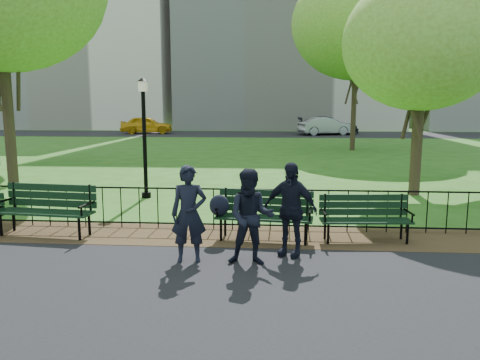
# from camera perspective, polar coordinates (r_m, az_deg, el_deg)

# --- Properties ---
(ground) EXTENTS (120.00, 120.00, 0.00)m
(ground) POSITION_cam_1_polar(r_m,az_deg,el_deg) (8.06, -0.81, -9.86)
(ground) COLOR #2B5C18
(dirt_strip) EXTENTS (60.00, 1.60, 0.01)m
(dirt_strip) POSITION_cam_1_polar(r_m,az_deg,el_deg) (9.48, 0.01, -6.84)
(dirt_strip) COLOR #3B2718
(dirt_strip) RESTS_ON ground
(far_street) EXTENTS (70.00, 9.00, 0.01)m
(far_street) POSITION_cam_1_polar(r_m,az_deg,el_deg) (42.67, 3.41, 5.60)
(far_street) COLOR black
(far_street) RESTS_ON ground
(iron_fence) EXTENTS (24.06, 0.06, 1.00)m
(iron_fence) POSITION_cam_1_polar(r_m,az_deg,el_deg) (9.84, 0.23, -3.32)
(iron_fence) COLOR black
(iron_fence) RESTS_ON ground
(apartment_west) EXTENTS (22.00, 15.00, 26.00)m
(apartment_west) POSITION_cam_1_polar(r_m,az_deg,el_deg) (60.93, -18.59, 18.48)
(apartment_west) COLOR white
(apartment_west) RESTS_ON ground
(park_bench_main) EXTENTS (2.03, 0.78, 1.06)m
(park_bench_main) POSITION_cam_1_polar(r_m,az_deg,el_deg) (9.11, 1.06, -3.44)
(park_bench_main) COLOR black
(park_bench_main) RESTS_ON ground
(park_bench_left_a) EXTENTS (2.02, 0.81, 1.12)m
(park_bench_left_a) POSITION_cam_1_polar(r_m,az_deg,el_deg) (10.25, -22.42, -2.73)
(park_bench_left_a) COLOR black
(park_bench_left_a) RESTS_ON ground
(park_bench_right_a) EXTENTS (1.76, 0.66, 0.98)m
(park_bench_right_a) POSITION_cam_1_polar(r_m,az_deg,el_deg) (9.37, 14.96, -3.90)
(park_bench_right_a) COLOR black
(park_bench_right_a) RESTS_ON ground
(lamppost) EXTENTS (0.30, 0.30, 3.38)m
(lamppost) POSITION_cam_1_polar(r_m,az_deg,el_deg) (13.44, -11.59, 5.61)
(lamppost) COLOR black
(lamppost) RESTS_ON ground
(tree_near_e) EXTENTS (4.51, 4.51, 6.28)m
(tree_near_e) POSITION_cam_1_polar(r_m,az_deg,el_deg) (14.65, 21.39, 15.32)
(tree_near_e) COLOR #2D2116
(tree_near_e) RESTS_ON ground
(tree_far_e) EXTENTS (7.36, 7.36, 10.26)m
(tree_far_e) POSITION_cam_1_polar(r_m,az_deg,el_deg) (28.50, 14.06, 17.96)
(tree_far_e) COLOR #2D2116
(tree_far_e) RESTS_ON ground
(person_left) EXTENTS (0.64, 0.46, 1.63)m
(person_left) POSITION_cam_1_polar(r_m,az_deg,el_deg) (7.85, -6.24, -4.13)
(person_left) COLOR black
(person_left) RESTS_ON asphalt_path
(person_mid) EXTENTS (0.78, 0.41, 1.59)m
(person_mid) POSITION_cam_1_polar(r_m,az_deg,el_deg) (7.67, 1.36, -4.54)
(person_mid) COLOR black
(person_mid) RESTS_ON asphalt_path
(person_right) EXTENTS (1.04, 0.73, 1.65)m
(person_right) POSITION_cam_1_polar(r_m,az_deg,el_deg) (8.17, 6.12, -3.55)
(person_right) COLOR black
(person_right) RESTS_ON asphalt_path
(taxi) EXTENTS (4.93, 2.57, 1.60)m
(taxi) POSITION_cam_1_polar(r_m,az_deg,el_deg) (44.15, -11.32, 6.61)
(taxi) COLOR gold
(taxi) RESTS_ON far_street
(sedan_silver) EXTENTS (4.99, 3.13, 1.55)m
(sedan_silver) POSITION_cam_1_polar(r_m,az_deg,el_deg) (41.88, 10.36, 6.47)
(sedan_silver) COLOR #94969B
(sedan_silver) RESTS_ON far_street
(sedan_dark) EXTENTS (5.41, 2.20, 1.57)m
(sedan_dark) POSITION_cam_1_polar(r_m,az_deg,el_deg) (43.07, 10.69, 6.55)
(sedan_dark) COLOR black
(sedan_dark) RESTS_ON far_street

